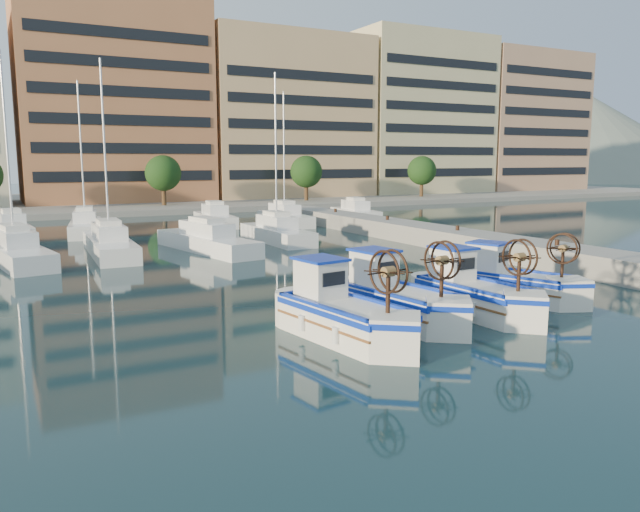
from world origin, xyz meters
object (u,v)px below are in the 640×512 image
Objects in this scene: fishing_boat_a at (342,312)px; fishing_boat_c at (473,292)px; fishing_boat_d at (512,280)px; fishing_boat_b at (396,298)px.

fishing_boat_a is 1.04× the size of fishing_boat_c.
fishing_boat_d is at bearing 16.40° from fishing_boat_c.
fishing_boat_b is (2.75, 0.97, -0.01)m from fishing_boat_a.
fishing_boat_c is (5.92, 0.52, -0.03)m from fishing_boat_a.
fishing_boat_b is at bearing 168.67° from fishing_boat_c.
fishing_boat_b is at bearing 164.59° from fishing_boat_d.
fishing_boat_b is 1.06× the size of fishing_boat_d.
fishing_boat_a reaches higher than fishing_boat_b.
fishing_boat_b is 1.04× the size of fishing_boat_c.
fishing_boat_a is at bearing 168.96° from fishing_boat_d.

